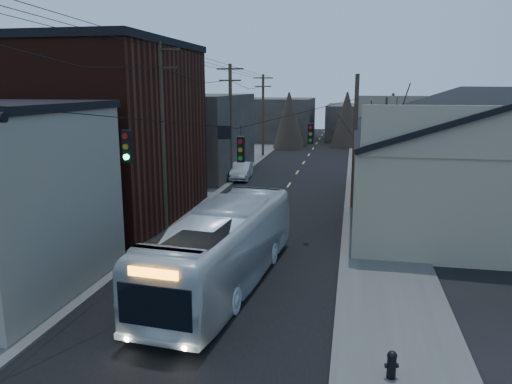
% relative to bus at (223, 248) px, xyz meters
% --- Properties ---
extents(road_surface, '(9.00, 110.00, 0.02)m').
position_rel_bus_xyz_m(road_surface, '(-0.07, 18.91, -1.58)').
color(road_surface, black).
rests_on(road_surface, ground).
extents(sidewalk_left, '(4.00, 110.00, 0.12)m').
position_rel_bus_xyz_m(sidewalk_left, '(-6.57, 18.91, -1.53)').
color(sidewalk_left, '#474744').
rests_on(sidewalk_left, ground).
extents(sidewalk_right, '(4.00, 110.00, 0.12)m').
position_rel_bus_xyz_m(sidewalk_right, '(6.43, 18.91, -1.53)').
color(sidewalk_right, '#474744').
rests_on(sidewalk_right, ground).
extents(building_brick, '(10.00, 12.00, 10.00)m').
position_rel_bus_xyz_m(building_brick, '(-10.07, 8.91, 3.41)').
color(building_brick, black).
rests_on(building_brick, ground).
extents(building_left_far, '(9.00, 14.00, 7.00)m').
position_rel_bus_xyz_m(building_left_far, '(-9.57, 24.91, 1.91)').
color(building_left_far, '#302B26').
rests_on(building_left_far, ground).
extents(warehouse, '(16.16, 20.60, 7.73)m').
position_rel_bus_xyz_m(warehouse, '(12.93, 13.91, 1.10)').
color(warehouse, gray).
rests_on(warehouse, ground).
extents(building_far_left, '(10.00, 12.00, 6.00)m').
position_rel_bus_xyz_m(building_far_left, '(-6.07, 53.91, 1.41)').
color(building_far_left, '#302B26').
rests_on(building_far_left, ground).
extents(building_far_right, '(12.00, 14.00, 5.00)m').
position_rel_bus_xyz_m(building_far_right, '(6.93, 58.91, 0.91)').
color(building_far_right, '#302B26').
rests_on(building_far_right, ground).
extents(bare_tree, '(0.40, 0.40, 7.20)m').
position_rel_bus_xyz_m(bare_tree, '(6.43, 8.91, 2.01)').
color(bare_tree, black).
rests_on(bare_tree, ground).
extents(utility_lines, '(11.24, 45.28, 10.50)m').
position_rel_bus_xyz_m(utility_lines, '(-3.19, 13.05, 3.36)').
color(utility_lines, '#382B1E').
rests_on(utility_lines, ground).
extents(bus, '(3.78, 11.64, 3.18)m').
position_rel_bus_xyz_m(bus, '(0.00, 0.00, 0.00)').
color(bus, silver).
rests_on(bus, ground).
extents(parked_car, '(1.82, 4.38, 1.41)m').
position_rel_bus_xyz_m(parked_car, '(-4.37, 22.71, -0.89)').
color(parked_car, '#AAABB2').
rests_on(parked_car, ground).
extents(fire_hydrant, '(0.38, 0.27, 0.78)m').
position_rel_bus_xyz_m(fire_hydrant, '(6.05, -5.48, -1.05)').
color(fire_hydrant, black).
rests_on(fire_hydrant, sidewalk_right).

